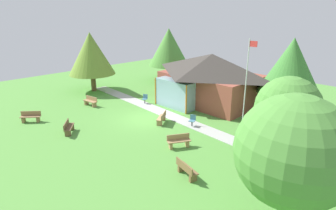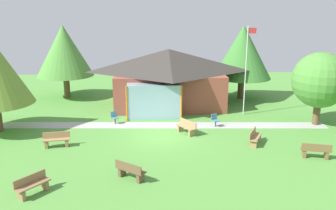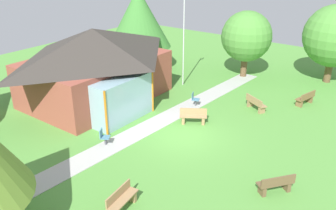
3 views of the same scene
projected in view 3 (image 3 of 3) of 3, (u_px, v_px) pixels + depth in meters
The scene contains 14 objects.
ground_plane at pixel (182, 136), 18.61m from camera, with size 44.00×44.00×0.00m, color #54933D.
pavilion at pixel (96, 64), 22.15m from camera, with size 9.40×7.55×4.55m.
footpath at pixel (152, 125), 19.70m from camera, with size 22.13×1.30×0.03m, color #ADADA8.
flagpole at pixel (184, 36), 24.12m from camera, with size 0.64×0.08×6.46m.
bench_rear_near_path at pixel (193, 117), 19.80m from camera, with size 1.18×1.50×0.84m.
bench_mid_right at pixel (256, 104), 21.43m from camera, with size 1.11×1.53×0.84m.
bench_mid_left at pixel (122, 200), 13.27m from camera, with size 1.55×0.65×0.84m.
bench_front_center at pixel (276, 184), 14.15m from camera, with size 1.46×1.26×0.84m.
bench_lawn_far_right at pixel (306, 99), 22.15m from camera, with size 1.56×0.81×0.84m.
patio_chair_west at pixel (104, 138), 17.59m from camera, with size 0.61×0.61×0.86m.
patio_chair_lawn_spare at pixel (195, 100), 21.96m from camera, with size 0.57×0.57×0.86m.
tree_east_hedge at pixel (246, 37), 25.97m from camera, with size 3.67×3.67×4.90m.
tree_far_east at pixel (335, 36), 24.75m from camera, with size 4.33×4.33×5.54m.
tree_behind_pavilion_right at pixel (139, 18), 27.34m from camera, with size 4.95×4.95×6.29m.
Camera 3 is at (-13.58, -9.16, 9.01)m, focal length 38.19 mm.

